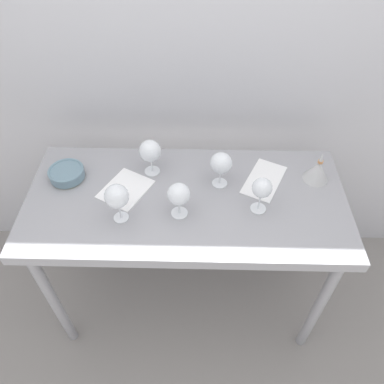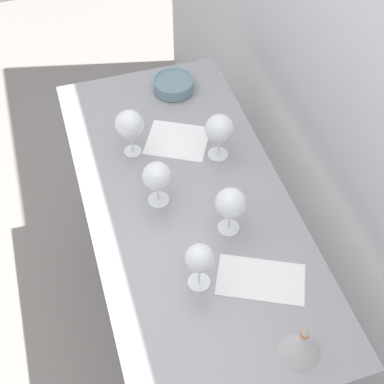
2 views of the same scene
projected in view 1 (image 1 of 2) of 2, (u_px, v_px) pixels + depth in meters
ground_plane at (188, 296)px, 2.28m from camera, size 6.00×6.00×0.00m
back_wall at (189, 56)px, 1.67m from camera, size 3.80×0.04×2.60m
steel_counter at (186, 213)px, 1.70m from camera, size 1.40×0.65×0.90m
wine_glass_far_left at (150, 152)px, 1.65m from camera, size 0.10×0.10×0.17m
wine_glass_near_right at (262, 189)px, 1.49m from camera, size 0.08×0.08×0.17m
wine_glass_far_right at (221, 164)px, 1.60m from camera, size 0.10×0.10×0.17m
wine_glass_near_center at (179, 195)px, 1.48m from camera, size 0.09×0.09×0.16m
wine_glass_near_left at (117, 197)px, 1.45m from camera, size 0.10×0.10×0.18m
tasting_sheet_upper at (264, 180)px, 1.70m from camera, size 0.24×0.29×0.00m
tasting_sheet_lower at (126, 189)px, 1.66m from camera, size 0.26×0.27×0.00m
tasting_bowl at (67, 173)px, 1.69m from camera, size 0.16×0.16×0.05m
decanter_funnel at (317, 171)px, 1.67m from camera, size 0.12×0.12×0.15m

